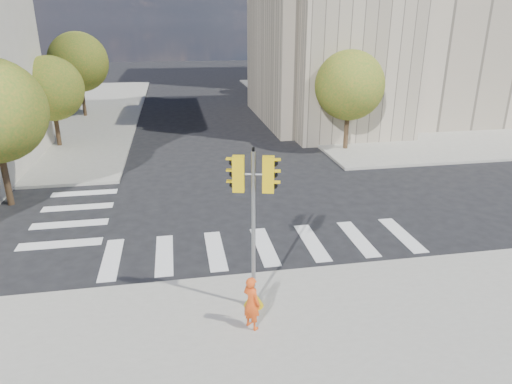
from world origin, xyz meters
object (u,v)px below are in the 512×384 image
lamp_near (336,70)px  lamp_far (287,55)px  traffic_signal (253,243)px  photographer (252,303)px

lamp_near → lamp_far: (0.00, 14.00, 0.00)m
lamp_near → traffic_signal: bearing=-114.9°
lamp_far → photographer: lamp_far is taller
traffic_signal → photographer: traffic_signal is taller
traffic_signal → lamp_far: bearing=88.7°
lamp_far → photographer: bearing=-105.1°
lamp_far → traffic_signal: 35.08m
lamp_near → photographer: size_ratio=5.40×
lamp_far → photographer: 36.15m
traffic_signal → lamp_near: bearing=79.0°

